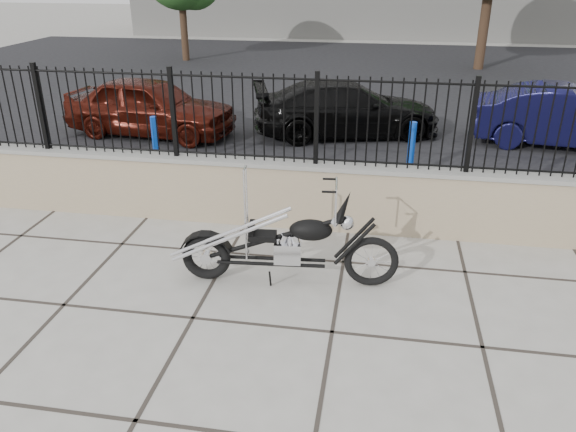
% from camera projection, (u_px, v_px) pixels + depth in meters
% --- Properties ---
extents(ground_plane, '(90.00, 90.00, 0.00)m').
position_uv_depth(ground_plane, '(193.00, 318.00, 6.03)').
color(ground_plane, '#99968E').
rests_on(ground_plane, ground).
extents(parking_lot, '(30.00, 30.00, 0.00)m').
position_uv_depth(parking_lot, '(323.00, 86.00, 17.24)').
color(parking_lot, black).
rests_on(parking_lot, ground).
extents(retaining_wall, '(14.00, 0.36, 0.96)m').
position_uv_depth(retaining_wall, '(246.00, 191.00, 8.07)').
color(retaining_wall, gray).
rests_on(retaining_wall, ground_plane).
extents(iron_fence, '(14.00, 0.08, 1.20)m').
position_uv_depth(iron_fence, '(243.00, 117.00, 7.62)').
color(iron_fence, black).
rests_on(iron_fence, retaining_wall).
extents(chopper_motorcycle, '(2.46, 0.63, 1.46)m').
position_uv_depth(chopper_motorcycle, '(284.00, 227.00, 6.41)').
color(chopper_motorcycle, black).
rests_on(chopper_motorcycle, ground_plane).
extents(car_red, '(3.84, 1.92, 1.26)m').
position_uv_depth(car_red, '(150.00, 106.00, 12.12)').
color(car_red, '#3E0F08').
rests_on(car_red, parking_lot).
extents(car_black, '(4.31, 2.67, 1.17)m').
position_uv_depth(car_black, '(347.00, 109.00, 12.12)').
color(car_black, black).
rests_on(car_black, parking_lot).
extents(car_blue, '(3.86, 1.81, 1.22)m').
position_uv_depth(car_blue, '(569.00, 117.00, 11.34)').
color(car_blue, black).
rests_on(car_blue, parking_lot).
extents(bollard_a, '(0.13, 0.13, 1.01)m').
position_uv_depth(bollard_a, '(156.00, 144.00, 10.05)').
color(bollard_a, blue).
rests_on(bollard_a, ground_plane).
extents(bollard_b, '(0.13, 0.13, 1.03)m').
position_uv_depth(bollard_b, '(411.00, 151.00, 9.65)').
color(bollard_b, '#0C34BE').
rests_on(bollard_b, ground_plane).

